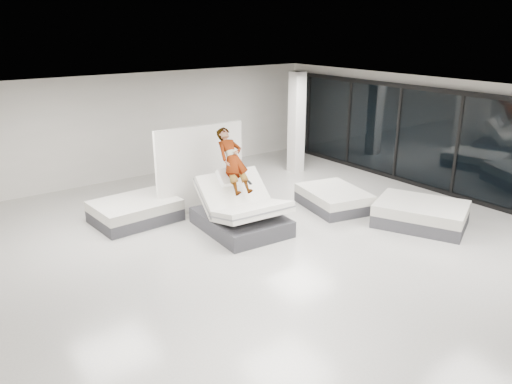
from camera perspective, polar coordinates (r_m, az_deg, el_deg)
room at (r=10.22m, az=4.13°, el=1.56°), size 14.00×14.04×3.20m
hero_bed at (r=11.61m, az=-1.71°, el=-2.40°), size 1.76×2.26×1.39m
person at (r=11.58m, az=-2.59°, el=2.31°), size 0.71×1.61×1.37m
remote at (r=11.46m, az=-0.74°, el=1.10°), size 0.06×0.14×0.08m
divider_panel at (r=12.74m, az=-6.36°, el=2.67°), size 2.43×0.17×2.21m
flat_bed_right_far at (r=13.21m, az=8.86°, el=-0.76°), size 1.72×2.06×0.50m
flat_bed_right_near at (r=12.57m, az=18.31°, el=-2.41°), size 2.23×2.48×0.56m
flat_bed_left_far at (r=12.52m, az=-13.64°, el=-2.11°), size 2.03×1.57×0.53m
column at (r=16.07m, az=4.65°, el=7.90°), size 0.40×0.40×3.20m
storefront_glazing at (r=14.67m, az=22.05°, el=4.94°), size 0.12×13.40×2.92m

